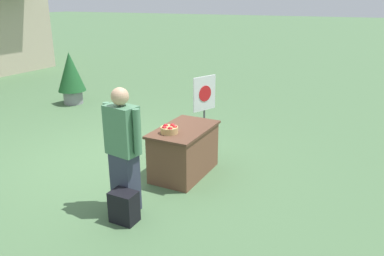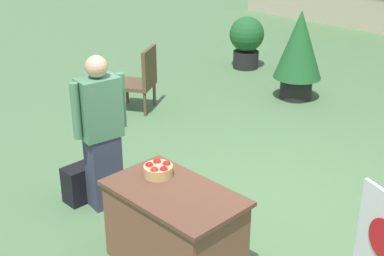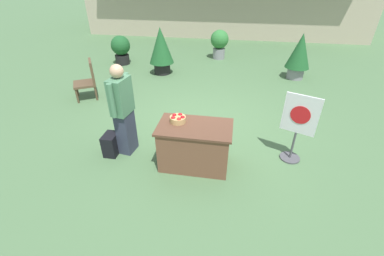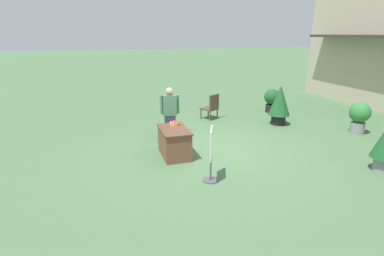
{
  "view_description": "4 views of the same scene",
  "coord_description": "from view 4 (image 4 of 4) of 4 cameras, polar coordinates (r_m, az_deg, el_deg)",
  "views": [
    {
      "loc": [
        -4.82,
        -3.96,
        2.74
      ],
      "look_at": [
        0.61,
        -1.22,
        0.63
      ],
      "focal_mm": 35.0,
      "sensor_mm": 36.0,
      "label": 1
    },
    {
      "loc": [
        3.11,
        -4.05,
        3.16
      ],
      "look_at": [
        -0.38,
        -0.61,
        1.02
      ],
      "focal_mm": 50.0,
      "sensor_mm": 36.0,
      "label": 2
    },
    {
      "loc": [
        0.69,
        -4.89,
        3.0
      ],
      "look_at": [
        0.01,
        -0.94,
        0.52
      ],
      "focal_mm": 24.0,
      "sensor_mm": 36.0,
      "label": 3
    },
    {
      "loc": [
        7.76,
        -3.11,
        3.29
      ],
      "look_at": [
        0.51,
        -0.92,
        0.9
      ],
      "focal_mm": 28.0,
      "sensor_mm": 36.0,
      "label": 4
    }
  ],
  "objects": [
    {
      "name": "ground_plane",
      "position": [
        8.98,
        4.68,
        -3.99
      ],
      "size": [
        120.0,
        120.0,
        0.0
      ],
      "primitive_type": "plane",
      "color": "#4C7047"
    },
    {
      "name": "display_table",
      "position": [
        8.35,
        -3.4,
        -2.72
      ],
      "size": [
        1.25,
        0.74,
        0.79
      ],
      "color": "brown",
      "rests_on": "ground_plane"
    },
    {
      "name": "apple_basket",
      "position": [
        8.51,
        -3.36,
        0.9
      ],
      "size": [
        0.27,
        0.27,
        0.13
      ],
      "color": "tan",
      "rests_on": "display_table"
    },
    {
      "name": "person_visitor",
      "position": [
        9.49,
        -4.23,
        2.74
      ],
      "size": [
        0.32,
        0.6,
        1.7
      ],
      "rotation": [
        0.0,
        0.0,
        -0.14
      ],
      "color": "#33384C",
      "rests_on": "ground_plane"
    },
    {
      "name": "backpack",
      "position": [
        9.89,
        -5.37,
        -0.66
      ],
      "size": [
        0.24,
        0.34,
        0.42
      ],
      "color": "black",
      "rests_on": "ground_plane"
    },
    {
      "name": "poster_board",
      "position": [
        6.83,
        3.63,
        -4.8
      ],
      "size": [
        0.55,
        0.36,
        1.28
      ],
      "rotation": [
        0.0,
        0.0,
        -1.96
      ],
      "color": "#4C4C51",
      "rests_on": "ground_plane"
    },
    {
      "name": "patio_chair",
      "position": [
        11.93,
        3.72,
        4.19
      ],
      "size": [
        0.75,
        0.75,
        1.02
      ],
      "rotation": [
        0.0,
        0.0,
        3.68
      ],
      "color": "brown",
      "rests_on": "ground_plane"
    },
    {
      "name": "potted_plant_near_left",
      "position": [
        13.48,
        14.99,
        5.3
      ],
      "size": [
        0.68,
        0.68,
        1.01
      ],
      "color": "black",
      "rests_on": "ground_plane"
    },
    {
      "name": "potted_plant_far_left",
      "position": [
        11.62,
        16.37,
        4.64
      ],
      "size": [
        0.79,
        0.79,
        1.49
      ],
      "color": "black",
      "rests_on": "ground_plane"
    },
    {
      "name": "potted_plant_far_right",
      "position": [
        11.65,
        29.28,
        2.07
      ],
      "size": [
        0.68,
        0.68,
        1.08
      ],
      "color": "gray",
      "rests_on": "ground_plane"
    }
  ]
}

